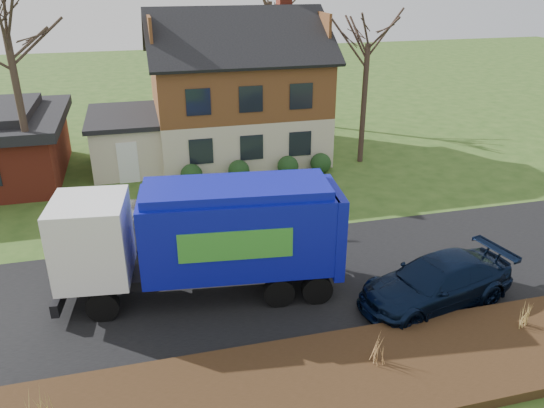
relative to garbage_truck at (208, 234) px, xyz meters
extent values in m
plane|color=#2C4B19|center=(1.74, 0.27, -2.22)|extent=(120.00, 120.00, 0.00)
cube|color=black|center=(1.74, 0.27, -2.21)|extent=(80.00, 7.00, 0.02)
cube|color=black|center=(1.74, -5.03, -2.07)|extent=(80.00, 3.50, 0.30)
cube|color=beige|center=(3.74, 14.27, -0.87)|extent=(9.00, 7.50, 2.70)
cube|color=#523117|center=(3.74, 14.27, 1.88)|extent=(9.00, 7.50, 2.80)
cube|color=beige|center=(-2.46, 13.77, -0.92)|extent=(3.50, 5.50, 2.60)
cube|color=black|center=(-2.46, 13.77, 0.50)|extent=(3.90, 5.90, 0.24)
cylinder|color=black|center=(-3.37, -0.62, -1.73)|extent=(1.02, 0.44, 0.99)
cylinder|color=black|center=(-3.15, 1.36, -1.73)|extent=(1.02, 0.44, 0.99)
cylinder|color=black|center=(2.01, -1.23, -1.73)|extent=(1.02, 0.44, 0.99)
cylinder|color=black|center=(2.24, 0.75, -1.73)|extent=(1.02, 0.44, 0.99)
cylinder|color=black|center=(3.24, -1.37, -1.73)|extent=(1.02, 0.44, 0.99)
cylinder|color=black|center=(3.47, 0.61, -1.73)|extent=(1.02, 0.44, 0.99)
cube|color=black|center=(0.05, -0.01, -1.41)|extent=(8.25, 2.06, 0.33)
cube|color=white|center=(-3.50, 0.40, 0.06)|extent=(2.44, 2.61, 2.57)
cube|color=black|center=(-4.54, 0.52, 0.20)|extent=(0.31, 2.09, 0.86)
cube|color=black|center=(-4.63, 0.53, -1.70)|extent=(0.51, 2.39, 0.43)
cube|color=#0D129C|center=(0.94, -0.11, 0.06)|extent=(6.22, 3.04, 2.57)
cube|color=#0D129C|center=(0.94, -0.11, 1.49)|extent=(5.91, 2.73, 0.29)
cube|color=#0D129C|center=(4.01, -0.46, -0.03)|extent=(0.61, 2.45, 2.76)
cube|color=green|center=(0.66, -1.29, 0.16)|extent=(3.41, 0.43, 0.95)
cube|color=green|center=(0.94, 1.11, 0.16)|extent=(3.41, 0.43, 0.95)
imported|color=#9FA3A7|center=(-2.10, 3.96, -1.41)|extent=(5.10, 2.48, 1.61)
imported|color=black|center=(6.90, -2.33, -1.46)|extent=(5.56, 3.11, 1.52)
cylinder|color=#3B2E23|center=(-6.67, 9.83, 1.61)|extent=(0.32, 0.32, 7.65)
cylinder|color=#3B2B23|center=(10.08, 11.11, 0.97)|extent=(0.29, 0.29, 6.38)
cylinder|color=#382A21|center=(7.40, 21.04, 1.75)|extent=(0.30, 0.30, 7.95)
cone|color=tan|center=(-4.43, -4.87, -1.43)|extent=(0.04, 0.04, 0.97)
cone|color=tan|center=(-4.59, -4.74, -1.43)|extent=(0.04, 0.04, 0.97)
cone|color=tan|center=(3.71, -4.80, -1.50)|extent=(0.04, 0.04, 0.85)
cone|color=tan|center=(3.58, -4.80, -1.50)|extent=(0.04, 0.04, 0.85)
cone|color=tan|center=(3.84, -4.80, -1.50)|extent=(0.04, 0.04, 0.85)
cone|color=tan|center=(3.71, -4.70, -1.50)|extent=(0.04, 0.04, 0.85)
cone|color=tan|center=(3.71, -4.91, -1.50)|extent=(0.04, 0.04, 0.85)
cone|color=tan|center=(8.54, -4.42, -1.49)|extent=(0.04, 0.04, 0.85)
cone|color=tan|center=(8.39, -4.42, -1.49)|extent=(0.04, 0.04, 0.85)
cone|color=tan|center=(8.69, -4.42, -1.49)|extent=(0.04, 0.04, 0.85)
cone|color=tan|center=(8.54, -4.30, -1.49)|extent=(0.04, 0.04, 0.85)
cone|color=tan|center=(8.54, -4.54, -1.49)|extent=(0.04, 0.04, 0.85)
camera|label=1|loc=(-1.76, -14.95, 7.65)|focal=35.00mm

